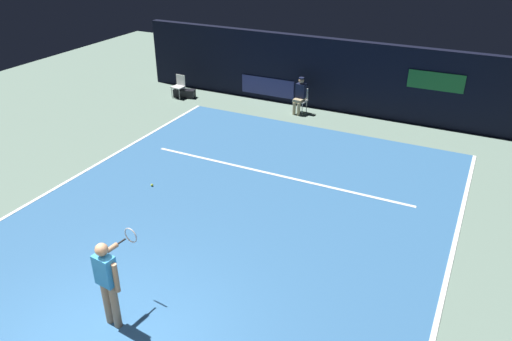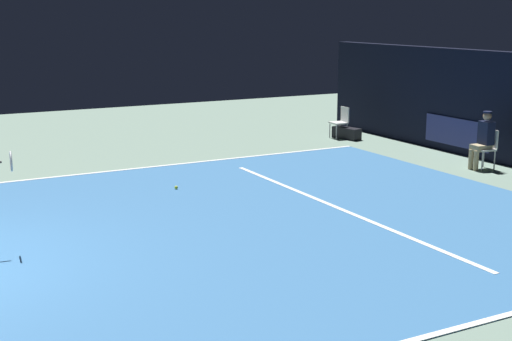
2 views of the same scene
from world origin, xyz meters
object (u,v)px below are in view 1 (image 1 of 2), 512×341
Objects in this scene: tennis_player at (108,279)px; equipment_bag at (184,93)px; tennis_ball at (152,185)px; line_judge_on_chair at (300,95)px; courtside_chair_near at (179,85)px.

tennis_player reaches higher than equipment_bag.
equipment_bag is at bearing 118.05° from tennis_player.
equipment_bag is (-3.28, 6.46, 0.11)m from tennis_ball.
line_judge_on_chair is at bearing 95.00° from tennis_player.
equipment_bag is at bearing -175.25° from line_judge_on_chair.
tennis_ball is at bearing -102.09° from line_judge_on_chair.
courtside_chair_near reaches higher than tennis_ball.
tennis_ball is 7.24m from equipment_bag.
courtside_chair_near is at bearing 118.45° from tennis_ball.
line_judge_on_chair is at bearing 5.55° from courtside_chair_near.
courtside_chair_near reaches higher than equipment_bag.
line_judge_on_chair is 1.50× the size of courtside_chair_near.
courtside_chair_near is at bearing -174.45° from line_judge_on_chair.
tennis_player is at bearing -75.32° from equipment_bag.
tennis_player is 25.44× the size of tennis_ball.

